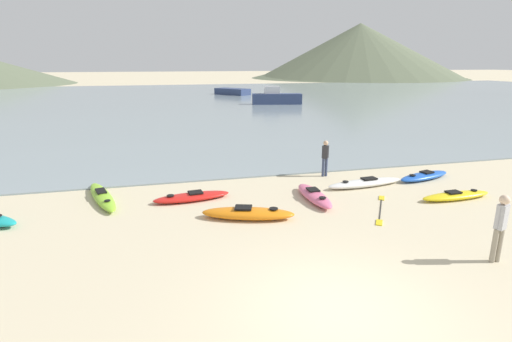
# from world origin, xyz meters

# --- Properties ---
(ground_plane) EXTENTS (400.00, 400.00, 0.00)m
(ground_plane) POSITION_xyz_m (0.00, 0.00, 0.00)
(ground_plane) COLOR beige
(bay_water) EXTENTS (160.00, 70.00, 0.06)m
(bay_water) POSITION_xyz_m (0.00, 44.25, 0.03)
(bay_water) COLOR gray
(bay_water) RESTS_ON ground_plane
(far_hill_midleft) EXTENTS (58.31, 58.31, 15.21)m
(far_hill_midleft) POSITION_xyz_m (55.53, 102.18, 7.60)
(far_hill_midleft) COLOR #5B664C
(far_hill_midleft) RESTS_ON ground_plane
(far_hill_midright) EXTENTS (61.71, 61.71, 7.58)m
(far_hill_midright) POSITION_xyz_m (55.79, 103.90, 3.79)
(far_hill_midright) COLOR #5B664C
(far_hill_midright) RESTS_ON ground_plane
(kayak_on_sand_0) EXTENTS (2.74, 1.36, 0.32)m
(kayak_on_sand_0) POSITION_xyz_m (7.31, 7.30, 0.14)
(kayak_on_sand_0) COLOR blue
(kayak_on_sand_0) RESTS_ON ground_plane
(kayak_on_sand_1) EXTENTS (2.75, 0.70, 0.30)m
(kayak_on_sand_1) POSITION_xyz_m (6.81, 4.91, 0.13)
(kayak_on_sand_1) COLOR yellow
(kayak_on_sand_1) RESTS_ON ground_plane
(kayak_on_sand_2) EXTENTS (3.26, 0.93, 0.33)m
(kayak_on_sand_2) POSITION_xyz_m (4.48, 7.03, 0.14)
(kayak_on_sand_2) COLOR white
(kayak_on_sand_2) RESTS_ON ground_plane
(kayak_on_sand_4) EXTENTS (1.50, 3.50, 0.31)m
(kayak_on_sand_4) POSITION_xyz_m (-5.13, 7.92, 0.13)
(kayak_on_sand_4) COLOR #8CCC2D
(kayak_on_sand_4) RESTS_ON ground_plane
(kayak_on_sand_5) EXTENTS (2.93, 1.62, 0.38)m
(kayak_on_sand_5) POSITION_xyz_m (-0.64, 4.99, 0.17)
(kayak_on_sand_5) COLOR orange
(kayak_on_sand_5) RESTS_ON ground_plane
(kayak_on_sand_6) EXTENTS (2.72, 1.02, 0.30)m
(kayak_on_sand_6) POSITION_xyz_m (-2.13, 7.10, 0.13)
(kayak_on_sand_6) COLOR red
(kayak_on_sand_6) RESTS_ON ground_plane
(kayak_on_sand_7) EXTENTS (0.70, 2.61, 0.36)m
(kayak_on_sand_7) POSITION_xyz_m (1.98, 6.08, 0.16)
(kayak_on_sand_7) COLOR #E5668C
(kayak_on_sand_7) RESTS_ON ground_plane
(person_near_foreground) EXTENTS (0.34, 0.26, 1.69)m
(person_near_foreground) POSITION_xyz_m (4.46, 0.85, 0.97)
(person_near_foreground) COLOR gray
(person_near_foreground) RESTS_ON ground_plane
(person_near_waterline) EXTENTS (0.31, 0.26, 1.52)m
(person_near_waterline) POSITION_xyz_m (3.56, 8.75, 0.87)
(person_near_waterline) COLOR #384260
(person_near_waterline) RESTS_ON ground_plane
(moored_boat_0) EXTENTS (5.63, 2.34, 1.97)m
(moored_boat_0) POSITION_xyz_m (10.24, 36.85, 0.75)
(moored_boat_0) COLOR navy
(moored_boat_0) RESTS_ON bay_water
(moored_boat_2) EXTENTS (4.83, 5.46, 0.87)m
(moored_boat_2) POSITION_xyz_m (8.15, 51.35, 0.50)
(moored_boat_2) COLOR navy
(moored_boat_2) RESTS_ON bay_water
(loose_paddle) EXTENTS (1.67, 2.42, 0.03)m
(loose_paddle) POSITION_xyz_m (3.71, 4.64, 0.01)
(loose_paddle) COLOR black
(loose_paddle) RESTS_ON ground_plane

